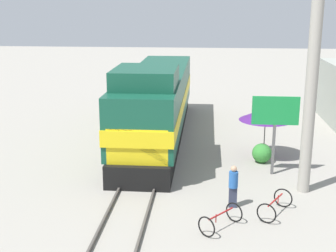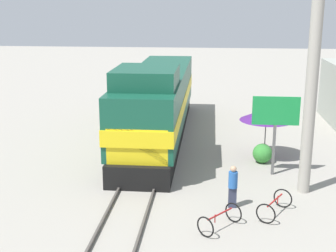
{
  "view_description": "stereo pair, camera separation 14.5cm",
  "coord_description": "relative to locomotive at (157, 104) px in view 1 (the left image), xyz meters",
  "views": [
    {
      "loc": [
        2.81,
        -19.42,
        7.44
      ],
      "look_at": [
        1.2,
        -0.98,
        2.52
      ],
      "focal_mm": 50.0,
      "sensor_mm": 36.0,
      "label": 1
    },
    {
      "loc": [
        2.95,
        -19.4,
        7.44
      ],
      "look_at": [
        1.2,
        -0.98,
        2.52
      ],
      "focal_mm": 50.0,
      "sensor_mm": 36.0,
      "label": 2
    }
  ],
  "objects": [
    {
      "name": "bicycle_spare",
      "position": [
        3.33,
        -10.45,
        -1.64
      ],
      "size": [
        1.53,
        1.66,
        0.71
      ],
      "rotation": [
        0.0,
        0.0,
        -0.68
      ],
      "color": "black",
      "rests_on": "ground_plane"
    },
    {
      "name": "billboard_sign",
      "position": [
        5.73,
        -4.99,
        0.65
      ],
      "size": [
        2.02,
        0.12,
        3.53
      ],
      "color": "#595959",
      "rests_on": "ground_plane"
    },
    {
      "name": "locomotive",
      "position": [
        0.0,
        0.0,
        0.0
      ],
      "size": [
        3.01,
        15.92,
        4.59
      ],
      "color": "black",
      "rests_on": "ground_plane"
    },
    {
      "name": "person_bystander",
      "position": [
        3.81,
        -8.63,
        -1.13
      ],
      "size": [
        0.34,
        0.34,
        1.63
      ],
      "color": "#2D3347",
      "rests_on": "ground_plane"
    },
    {
      "name": "shrub_cluster",
      "position": [
        5.43,
        -3.44,
        -1.54
      ],
      "size": [
        0.93,
        0.93,
        0.93
      ],
      "primitive_type": "sphere",
      "color": "#388C38",
      "rests_on": "ground_plane"
    },
    {
      "name": "rail_near",
      "position": [
        -0.72,
        -5.54,
        -1.93
      ],
      "size": [
        0.08,
        30.52,
        0.15
      ],
      "primitive_type": "cube",
      "color": "#4C4742",
      "rests_on": "ground_plane"
    },
    {
      "name": "utility_pole",
      "position": [
        6.75,
        -6.85,
        2.75
      ],
      "size": [
        1.8,
        0.47,
        9.43
      ],
      "color": "#9E998E",
      "rests_on": "ground_plane"
    },
    {
      "name": "vendor_umbrella",
      "position": [
        5.6,
        -2.68,
        0.18
      ],
      "size": [
        2.56,
        2.56,
        2.47
      ],
      "color": "#4C4C4C",
      "rests_on": "ground_plane"
    },
    {
      "name": "ground_plane",
      "position": [
        0.0,
        -5.54,
        -2.01
      ],
      "size": [
        120.0,
        120.0,
        0.0
      ],
      "primitive_type": "plane",
      "color": "gray"
    },
    {
      "name": "rail_far",
      "position": [
        0.72,
        -5.54,
        -1.93
      ],
      "size": [
        0.08,
        30.52,
        0.15
      ],
      "primitive_type": "cube",
      "color": "#4C4742",
      "rests_on": "ground_plane"
    },
    {
      "name": "bicycle",
      "position": [
        5.3,
        -9.18,
        -1.63
      ],
      "size": [
        1.44,
        1.79,
        0.73
      ],
      "rotation": [
        0.0,
        0.0,
        2.63
      ],
      "color": "black",
      "rests_on": "ground_plane"
    }
  ]
}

